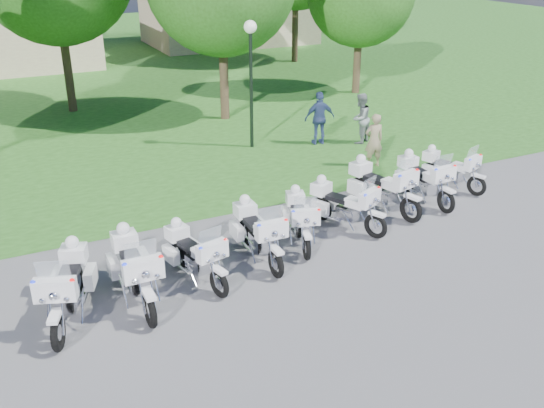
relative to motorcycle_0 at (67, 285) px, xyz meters
name	(u,v)px	position (x,y,z in m)	size (l,w,h in m)	color
ground	(283,262)	(4.79, 0.09, -0.71)	(100.00, 100.00, 0.00)	slate
grass_lawn	(79,63)	(4.79, 27.09, -0.71)	(100.00, 48.00, 0.01)	#26561B
motorcycle_0	(67,285)	(0.00, 0.00, 0.00)	(1.38, 2.41, 1.70)	black
motorcycle_1	(135,268)	(1.35, 0.05, 0.02)	(0.85, 2.58, 1.73)	black
motorcycle_2	(194,253)	(2.71, 0.28, -0.08)	(1.06, 2.22, 1.51)	black
motorcycle_3	(258,232)	(4.37, 0.57, -0.04)	(0.80, 2.40, 1.61)	black
motorcycle_4	(300,218)	(5.65, 0.87, -0.08)	(1.17, 2.16, 1.50)	black
motorcycle_5	(344,204)	(7.05, 1.08, -0.06)	(1.35, 2.18, 1.56)	black
motorcycle_6	(381,185)	(8.57, 1.58, 0.01)	(1.20, 2.51, 1.71)	black
motorcycle_7	(424,178)	(10.05, 1.60, -0.04)	(0.79, 2.39, 1.60)	black
motorcycle_8	(450,168)	(11.38, 2.01, -0.10)	(1.14, 2.09, 1.46)	black
lamp_post	(251,54)	(7.62, 8.11, 2.61)	(0.44, 0.44, 4.42)	black
building_east	(229,12)	(15.79, 30.09, 1.36)	(11.44, 7.28, 4.10)	tan
bystander_a	(374,141)	(10.36, 4.52, 0.18)	(0.65, 0.43, 1.78)	gray
bystander_b	(360,119)	(11.34, 6.81, 0.21)	(0.89, 0.69, 1.83)	gray
bystander_c	(320,118)	(9.97, 7.35, 0.25)	(1.12, 0.47, 1.92)	navy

